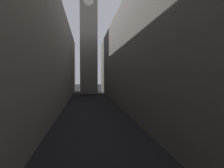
{
  "coord_description": "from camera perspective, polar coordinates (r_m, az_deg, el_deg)",
  "views": [
    {
      "loc": [
        -1.26,
        10.41,
        6.32
      ],
      "look_at": [
        0.0,
        20.73,
        5.95
      ],
      "focal_mm": 35.11,
      "sensor_mm": 36.0,
      "label": 1
    }
  ],
  "objects": [
    {
      "name": "building_block_left",
      "position": [
        41.01,
        -21.26,
        7.19
      ],
      "size": [
        11.57,
        108.0,
        20.16
      ],
      "primitive_type": "cube",
      "color": "gray",
      "rests_on": "ground"
    },
    {
      "name": "building_block_right",
      "position": [
        41.63,
        10.35,
        7.22
      ],
      "size": [
        11.11,
        108.0,
        20.16
      ],
      "primitive_type": "cube",
      "color": "#60594F",
      "rests_on": "ground"
    },
    {
      "name": "ground_plane",
      "position": [
        38.14,
        -5.02,
        -7.48
      ],
      "size": [
        264.0,
        264.0,
        0.0
      ],
      "primitive_type": "plane",
      "color": "black"
    },
    {
      "name": "clock_tower",
      "position": [
        84.21,
        -6.15,
        19.07
      ],
      "size": [
        6.82,
        6.82,
        59.33
      ],
      "color": "gray",
      "rests_on": "ground"
    }
  ]
}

